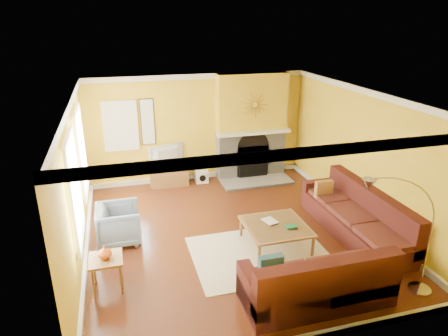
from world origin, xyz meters
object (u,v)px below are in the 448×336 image
object	(u,v)px
sectional_sofa	(309,229)
armchair	(119,224)
arc_lamp	(399,240)
coffee_table	(275,235)
media_console	(169,176)
side_table	(107,273)

from	to	relation	value
sectional_sofa	armchair	xyz separation A→B (m)	(-3.27, 1.25, -0.09)
armchair	arc_lamp	bearing A→B (deg)	-125.63
coffee_table	armchair	world-z (taller)	armchair
coffee_table	sectional_sofa	bearing A→B (deg)	-31.29
media_console	side_table	size ratio (longest dim) A/B	1.68
media_console	sectional_sofa	bearing A→B (deg)	-61.88
arc_lamp	coffee_table	bearing A→B (deg)	121.23
sectional_sofa	media_console	size ratio (longest dim) A/B	3.71
side_table	sectional_sofa	bearing A→B (deg)	2.51
sectional_sofa	coffee_table	size ratio (longest dim) A/B	3.09
side_table	media_console	bearing A→B (deg)	68.48
armchair	arc_lamp	world-z (taller)	arc_lamp
arc_lamp	media_console	bearing A→B (deg)	116.33
sectional_sofa	coffee_table	world-z (taller)	sectional_sofa
side_table	arc_lamp	bearing A→B (deg)	-18.50
coffee_table	media_console	xyz separation A→B (m)	(-1.47, 3.39, 0.04)
sectional_sofa	armchair	bearing A→B (deg)	159.00
media_console	armchair	xyz separation A→B (m)	(-1.29, -2.44, 0.11)
sectional_sofa	side_table	bearing A→B (deg)	-177.49
media_console	arc_lamp	size ratio (longest dim) A/B	0.46
armchair	arc_lamp	size ratio (longest dim) A/B	0.40
media_console	side_table	xyz separation A→B (m)	(-1.52, -3.84, 0.02)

